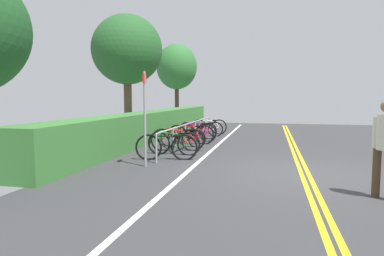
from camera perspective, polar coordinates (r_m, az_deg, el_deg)
The scene contains 18 objects.
ground_plane at distance 8.54m, azimuth 18.11°, elevation -7.35°, with size 31.13×11.03×0.05m, color #353538.
centre_line_yellow_inner at distance 8.54m, azimuth 18.65°, elevation -7.18°, with size 28.01×0.10×0.00m, color gold.
centre_line_yellow_outer at distance 8.53m, azimuth 17.57°, elevation -7.17°, with size 28.01×0.10×0.00m, color gold.
bike_lane_stripe_white at distance 8.72m, azimuth -0.14°, elevation -6.66°, with size 28.01×0.12×0.00m, color white.
bike_rack at distance 13.19m, azimuth -0.23°, elevation 0.09°, with size 8.09×0.05×0.82m.
bicycle_0 at distance 9.86m, azimuth -4.21°, elevation -3.14°, with size 0.52×1.75×0.78m.
bicycle_1 at distance 10.74m, azimuth -3.03°, elevation -2.51°, with size 0.46×1.71×0.76m.
bicycle_2 at distance 11.50m, azimuth -2.39°, elevation -1.93°, with size 0.54×1.75×0.79m.
bicycle_3 at distance 12.41m, azimuth -1.57°, elevation -1.61°, with size 0.46×1.74×0.70m.
bicycle_4 at distance 13.16m, azimuth -0.21°, elevation -1.05°, with size 0.46×1.79×0.78m.
bicycle_5 at distance 14.07m, azimuth 0.74°, elevation -0.70°, with size 0.48×1.71×0.76m.
bicycle_6 at distance 14.90m, azimuth 0.97°, elevation -0.39°, with size 0.56×1.75×0.75m.
bicycle_7 at distance 15.72m, azimuth 2.04°, elevation -0.17°, with size 0.49×1.70×0.71m.
bicycle_8 at distance 16.67m, azimuth 2.82°, elevation 0.21°, with size 0.46×1.70×0.76m.
sign_post_near at distance 8.86m, azimuth -7.79°, elevation 2.95°, with size 0.36×0.09×2.43m.
hedge_backdrop at distance 15.20m, azimuth -6.34°, elevation 0.58°, with size 17.04×1.11×1.17m, color #387533.
tree_mid at distance 15.25m, azimuth -10.65°, elevation 12.48°, with size 2.98×2.98×5.25m.
tree_far_right at distance 22.18m, azimuth -2.54°, elevation 10.02°, with size 2.56×2.56×5.12m.
Camera 1 is at (-8.31, 0.78, 1.78)m, focal length 32.37 mm.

